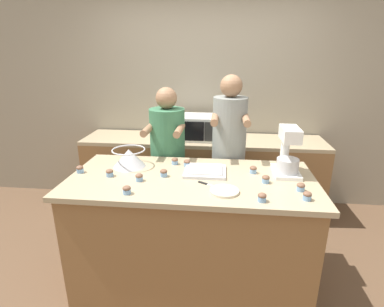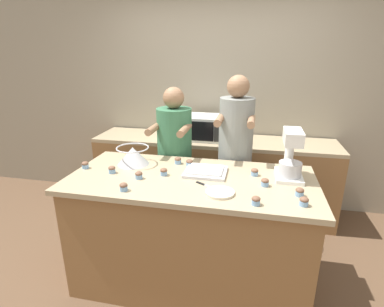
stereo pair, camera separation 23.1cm
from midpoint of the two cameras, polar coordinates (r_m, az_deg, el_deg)
ground_plane at (r=2.85m, az=-2.61°, el=-22.60°), size 16.00×16.00×0.00m
back_wall at (r=3.76m, az=0.75°, el=10.63°), size 10.00×0.06×2.70m
island_counter at (r=2.56m, az=-2.78°, el=-14.47°), size 1.91×0.90×0.96m
back_counter at (r=3.66m, az=0.18°, el=-4.10°), size 2.80×0.60×0.92m
person_left at (r=3.01m, az=-6.78°, el=-1.94°), size 0.35×0.51×1.58m
person_right at (r=2.91m, az=4.70°, el=-1.05°), size 0.34×0.50×1.69m
stand_mixer at (r=2.41m, az=15.20°, el=-0.13°), size 0.20×0.30×0.38m
mixing_bowl at (r=2.60m, az=-14.42°, el=-0.74°), size 0.28×0.28×0.15m
baking_tray at (r=2.40m, az=-0.24°, el=-3.37°), size 0.33×0.28×0.04m
microwave_oven at (r=3.48m, az=-1.45°, el=5.02°), size 0.50×0.39×0.27m
small_plate at (r=2.09m, az=3.04°, el=-7.22°), size 0.20×0.20×0.02m
knife at (r=2.19m, az=0.25°, el=-6.07°), size 0.20×0.13×0.01m
cupcake_0 at (r=2.19m, az=17.21°, el=-6.15°), size 0.06×0.06×0.06m
cupcake_1 at (r=2.07m, az=18.15°, el=-7.73°), size 0.06×0.06×0.06m
cupcake_2 at (r=2.26m, az=11.06°, el=-4.85°), size 0.06×0.06×0.06m
cupcake_3 at (r=1.98m, az=9.96°, el=-8.28°), size 0.06×0.06×0.06m
cupcake_4 at (r=2.45m, az=-18.06°, el=-3.55°), size 0.06×0.06×0.06m
cupcake_5 at (r=2.13m, az=-15.40°, el=-6.75°), size 0.06×0.06×0.06m
cupcake_6 at (r=2.59m, az=-5.85°, el=-1.46°), size 0.06×0.06×0.06m
cupcake_7 at (r=2.31m, az=-12.88°, el=-4.49°), size 0.06×0.06×0.06m
cupcake_8 at (r=2.54m, az=-3.56°, el=-1.84°), size 0.06×0.06×0.06m
cupcake_9 at (r=2.61m, az=-22.96°, el=-2.77°), size 0.06×0.06×0.06m
cupcake_10 at (r=2.42m, az=8.93°, el=-3.08°), size 0.06×0.06×0.06m
cupcake_11 at (r=2.35m, az=-8.22°, el=-3.71°), size 0.06×0.06×0.06m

